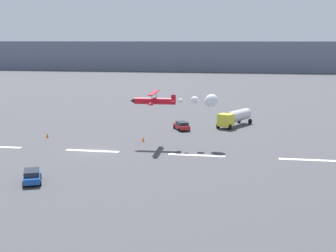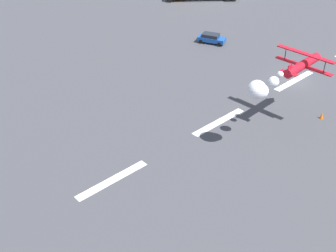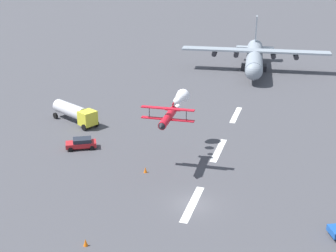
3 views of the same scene
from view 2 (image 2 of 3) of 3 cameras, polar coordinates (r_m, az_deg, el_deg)
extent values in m
plane|color=#424247|center=(61.65, 16.13, 5.68)|extent=(440.00, 440.00, 0.00)
cube|color=white|center=(61.65, 16.13, 5.69)|extent=(8.00, 0.90, 0.01)
cube|color=white|center=(50.70, 6.64, 0.53)|extent=(8.00, 0.90, 0.01)
cube|color=white|center=(42.43, -7.27, -6.99)|extent=(8.00, 0.90, 0.01)
cylinder|color=red|center=(49.95, 17.15, 7.59)|extent=(6.24, 1.30, 0.99)
cube|color=red|center=(50.17, 17.23, 7.50)|extent=(1.00, 6.77, 0.12)
cube|color=red|center=(49.61, 17.50, 8.95)|extent=(1.00, 6.77, 0.12)
cylinder|color=black|center=(50.87, 15.06, 9.10)|extent=(0.08, 0.08, 1.40)
cylinder|color=black|center=(49.00, 19.75, 7.30)|extent=(0.08, 0.08, 1.40)
cube|color=red|center=(47.49, 15.56, 7.11)|extent=(0.70, 0.14, 1.10)
cube|color=red|center=(47.66, 15.49, 6.68)|extent=(0.70, 2.03, 0.08)
cone|color=black|center=(52.82, 19.02, 8.66)|extent=(0.74, 0.87, 0.84)
sphere|color=white|center=(46.89, 14.42, 6.54)|extent=(0.70, 0.70, 0.70)
sphere|color=white|center=(45.03, 13.60, 5.62)|extent=(1.11, 1.11, 1.11)
sphere|color=white|center=(43.42, 12.02, 4.47)|extent=(1.49, 1.49, 1.49)
sphere|color=white|center=(43.17, 11.50, 4.66)|extent=(1.88, 1.88, 1.88)
cylinder|color=black|center=(90.54, 0.23, 16.15)|extent=(1.07, 0.97, 1.10)
cube|color=#194CA5|center=(71.23, 5.72, 11.20)|extent=(3.44, 4.69, 0.65)
cube|color=#1E232D|center=(71.06, 5.59, 11.68)|extent=(2.59, 3.05, 0.55)
cylinder|color=black|center=(71.77, 7.10, 11.00)|extent=(0.47, 0.67, 0.64)
cylinder|color=black|center=(72.57, 4.76, 11.40)|extent=(0.47, 0.67, 0.64)
cylinder|color=black|center=(70.16, 6.67, 10.50)|extent=(0.47, 0.67, 0.64)
cylinder|color=black|center=(70.98, 4.29, 10.91)|extent=(0.47, 0.67, 0.64)
cone|color=orange|center=(53.88, 19.41, 1.29)|extent=(0.44, 0.44, 0.75)
camera|label=1|loc=(96.84, -29.72, 22.68)|focal=51.94mm
camera|label=3|loc=(100.10, 29.44, 29.69)|focal=50.49mm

